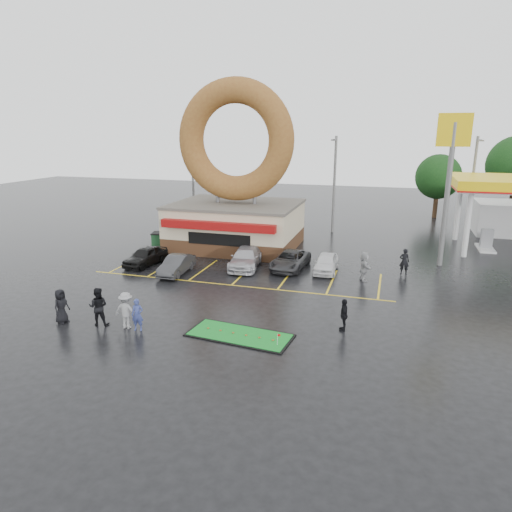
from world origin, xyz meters
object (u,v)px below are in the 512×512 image
(person_cameraman, at_px, (344,315))
(putting_green, at_px, (240,335))
(shell_sign, at_px, (451,162))
(streetlight_mid, at_px, (334,182))
(car_white, at_px, (326,263))
(person_blue, at_px, (137,315))
(car_grey, at_px, (290,260))
(dumpster, at_px, (164,241))
(donut_shop, at_px, (236,194))
(streetlight_right, at_px, (472,185))
(car_silver, at_px, (246,258))
(streetlight_left, at_px, (193,179))
(car_black, at_px, (146,256))
(car_dgrey, at_px, (176,265))

(person_cameraman, relative_size, putting_green, 0.31)
(shell_sign, bearing_deg, streetlight_mid, 135.27)
(car_white, height_order, person_blue, person_blue)
(car_grey, bearing_deg, dumpster, 172.21)
(donut_shop, bearing_deg, streetlight_right, 25.21)
(car_silver, xyz_separation_m, car_grey, (3.11, 0.58, -0.07))
(shell_sign, bearing_deg, car_grey, -158.66)
(streetlight_left, bearing_deg, car_black, -79.89)
(car_white, bearing_deg, streetlight_mid, 94.26)
(car_dgrey, bearing_deg, streetlight_right, 38.51)
(car_dgrey, relative_size, car_white, 1.01)
(car_black, bearing_deg, putting_green, -34.04)
(putting_green, bearing_deg, streetlight_left, 118.84)
(streetlight_mid, bearing_deg, dumpster, -139.82)
(putting_green, bearing_deg, car_black, 138.08)
(donut_shop, height_order, shell_sign, donut_shop)
(car_dgrey, bearing_deg, car_silver, 33.14)
(car_silver, distance_m, car_white, 5.68)
(donut_shop, distance_m, streetlight_left, 9.87)
(streetlight_right, height_order, person_blue, streetlight_right)
(streetlight_left, bearing_deg, car_dgrey, -69.94)
(donut_shop, xyz_separation_m, putting_green, (5.87, -16.42, -4.42))
(dumpster, bearing_deg, shell_sign, -8.80)
(streetlight_right, bearing_deg, streetlight_mid, -175.24)
(car_white, bearing_deg, dumpster, 168.42)
(streetlight_right, height_order, car_dgrey, streetlight_right)
(person_cameraman, relative_size, dumpster, 0.90)
(streetlight_left, bearing_deg, streetlight_mid, 4.09)
(person_blue, bearing_deg, shell_sign, 34.73)
(shell_sign, distance_m, car_white, 10.99)
(car_white, distance_m, dumpster, 13.93)
(shell_sign, bearing_deg, streetlight_left, 161.01)
(streetlight_mid, xyz_separation_m, putting_green, (-1.13, -24.37, -4.74))
(car_silver, bearing_deg, car_dgrey, -152.22)
(streetlight_right, relative_size, car_black, 2.28)
(person_blue, xyz_separation_m, putting_green, (4.97, 0.81, -0.76))
(donut_shop, relative_size, person_cameraman, 8.29)
(shell_sign, bearing_deg, car_silver, -161.06)
(dumpster, bearing_deg, car_white, -23.05)
(car_white, bearing_deg, car_grey, 178.50)
(dumpster, xyz_separation_m, putting_green, (11.28, -13.89, -0.61))
(streetlight_left, distance_m, putting_green, 27.10)
(car_dgrey, bearing_deg, streetlight_left, 108.22)
(streetlight_left, bearing_deg, car_white, -37.91)
(streetlight_right, height_order, car_silver, streetlight_right)
(putting_green, bearing_deg, car_dgrey, 132.14)
(putting_green, bearing_deg, donut_shop, 109.67)
(car_grey, relative_size, person_cameraman, 2.76)
(car_silver, xyz_separation_m, putting_green, (3.22, -10.87, -0.65))
(streetlight_left, height_order, car_dgrey, streetlight_left)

